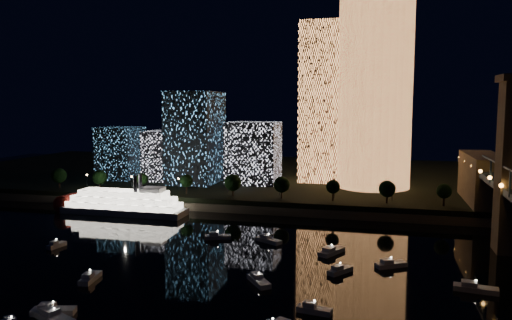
# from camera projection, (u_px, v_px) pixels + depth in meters

# --- Properties ---
(ground) EXTENTS (520.00, 520.00, 0.00)m
(ground) POSITION_uv_depth(u_px,v_px,m) (248.00, 296.00, 109.19)
(ground) COLOR black
(ground) RESTS_ON ground
(far_bank) EXTENTS (420.00, 160.00, 5.00)m
(far_bank) POSITION_uv_depth(u_px,v_px,m) (327.00, 179.00, 263.05)
(far_bank) COLOR black
(far_bank) RESTS_ON ground
(seawall) EXTENTS (420.00, 6.00, 3.00)m
(seawall) POSITION_uv_depth(u_px,v_px,m) (304.00, 212.00, 188.02)
(seawall) COLOR #6B5E4C
(seawall) RESTS_ON ground
(tower_cylindrical) EXTENTS (34.00, 34.00, 86.24)m
(tower_cylindrical) POSITION_uv_depth(u_px,v_px,m) (375.00, 89.00, 218.44)
(tower_cylindrical) COLOR #FE9A51
(tower_cylindrical) RESTS_ON far_bank
(tower_rectangular) EXTENTS (23.56, 23.56, 74.96)m
(tower_rectangular) POSITION_uv_depth(u_px,v_px,m) (326.00, 103.00, 238.15)
(tower_rectangular) COLOR #FE9A51
(tower_rectangular) RESTS_ON far_bank
(midrise_blocks) EXTENTS (88.65, 29.60, 42.67)m
(midrise_blocks) POSITION_uv_depth(u_px,v_px,m) (191.00, 147.00, 238.08)
(midrise_blocks) COLOR silver
(midrise_blocks) RESTS_ON far_bank
(riverboat) EXTENTS (52.28, 11.27, 15.73)m
(riverboat) POSITION_uv_depth(u_px,v_px,m) (119.00, 203.00, 191.10)
(riverboat) COLOR silver
(riverboat) RESTS_ON ground
(motorboats) EXTENTS (119.54, 75.66, 2.78)m
(motorboats) POSITION_uv_depth(u_px,v_px,m) (241.00, 276.00, 119.44)
(motorboats) COLOR silver
(motorboats) RESTS_ON ground
(esplanade_trees) EXTENTS (166.03, 6.84, 8.92)m
(esplanade_trees) POSITION_uv_depth(u_px,v_px,m) (225.00, 182.00, 200.92)
(esplanade_trees) COLOR black
(esplanade_trees) RESTS_ON far_bank
(street_lamps) EXTENTS (132.70, 0.70, 5.65)m
(street_lamps) POSITION_uv_depth(u_px,v_px,m) (228.00, 184.00, 207.01)
(street_lamps) COLOR black
(street_lamps) RESTS_ON far_bank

